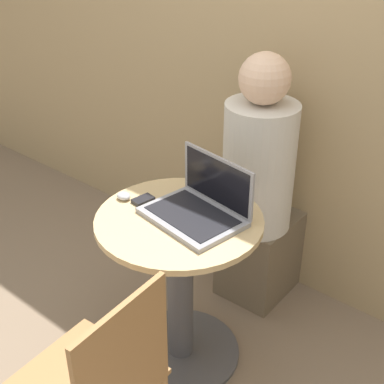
% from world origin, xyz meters
% --- Properties ---
extents(ground_plane, '(12.00, 12.00, 0.00)m').
position_xyz_m(ground_plane, '(0.00, 0.00, 0.00)').
color(ground_plane, '#7F6B56').
extents(back_wall, '(7.00, 0.05, 2.60)m').
position_xyz_m(back_wall, '(0.00, 0.79, 1.30)').
color(back_wall, tan).
rests_on(back_wall, ground_plane).
extents(round_table, '(0.65, 0.65, 0.71)m').
position_xyz_m(round_table, '(0.00, 0.00, 0.43)').
color(round_table, '#4C4C51').
rests_on(round_table, ground_plane).
extents(laptop, '(0.41, 0.32, 0.22)m').
position_xyz_m(laptop, '(0.05, 0.06, 0.76)').
color(laptop, gray).
rests_on(laptop, round_table).
extents(cell_phone, '(0.07, 0.09, 0.02)m').
position_xyz_m(cell_phone, '(-0.19, 0.00, 0.72)').
color(cell_phone, black).
rests_on(cell_phone, round_table).
extents(computer_mouse, '(0.06, 0.05, 0.03)m').
position_xyz_m(computer_mouse, '(-0.27, -0.04, 0.73)').
color(computer_mouse, '#B2B2B7').
rests_on(computer_mouse, round_table).
extents(person_seated, '(0.32, 0.50, 1.24)m').
position_xyz_m(person_seated, '(0.01, 0.58, 0.53)').
color(person_seated, brown).
rests_on(person_seated, ground_plane).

